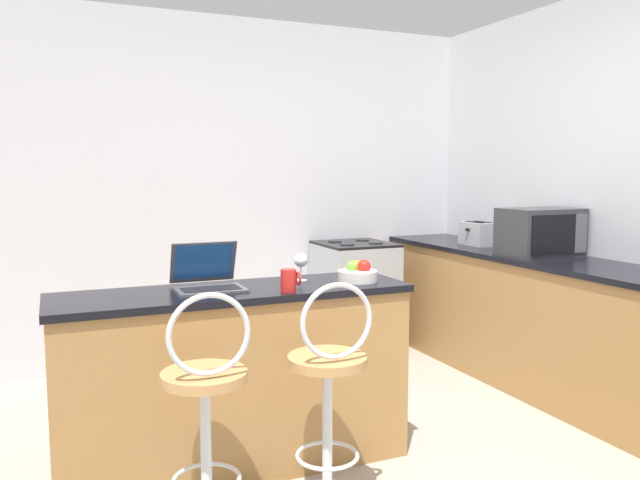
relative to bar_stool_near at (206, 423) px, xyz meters
name	(u,v)px	position (x,y,z in m)	size (l,w,h in m)	color
wall_back	(234,190)	(0.78, 2.36, 0.83)	(12.00, 0.06, 2.60)	silver
breakfast_bar	(235,379)	(0.26, 0.52, -0.02)	(1.70, 0.50, 0.89)	#9E703D
counter_right	(533,320)	(2.44, 0.88, -0.02)	(0.60, 2.91, 0.89)	#9E703D
bar_stool_near	(206,423)	(0.00, 0.00, 0.00)	(0.40, 0.40, 1.00)	silver
bar_stool_far	(329,403)	(0.53, 0.00, 0.00)	(0.40, 0.40, 1.00)	silver
laptop	(207,277)	(0.15, 0.59, 0.48)	(0.32, 0.29, 0.22)	#47474C
microwave	(540,232)	(2.45, 0.86, 0.58)	(0.51, 0.34, 0.32)	#2D2D30
toaster	(478,234)	(2.44, 1.50, 0.51)	(0.20, 0.27, 0.18)	#9EA3A8
stove_range	(355,298)	(1.66, 2.02, -0.02)	(0.55, 0.58, 0.90)	#9EA3A8
mug_red	(289,280)	(0.49, 0.36, 0.47)	(0.09, 0.07, 0.10)	red
fruit_bowl	(358,273)	(0.90, 0.48, 0.46)	(0.20, 0.20, 0.11)	silver
wine_glass_tall	(301,262)	(0.64, 0.60, 0.52)	(0.07, 0.07, 0.14)	silver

